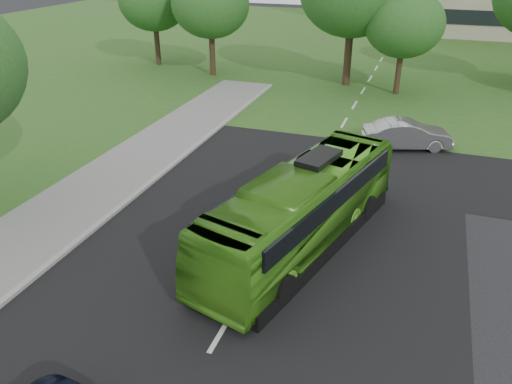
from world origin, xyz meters
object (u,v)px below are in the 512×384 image
tree_park_c (405,24)px  tree_park_f (153,0)px  sedan (407,135)px  tree_park_a (210,4)px  bus (302,209)px

tree_park_c → tree_park_f: 22.00m
tree_park_f → sedan: 27.64m
tree_park_c → sedan: bearing=-82.1°
tree_park_f → sedan: size_ratio=1.72×
tree_park_a → tree_park_f: bearing=162.8°
tree_park_a → tree_park_c: tree_park_a is taller
tree_park_c → sedan: tree_park_c is taller
tree_park_a → sedan: tree_park_a is taller
tree_park_c → sedan: 12.03m
bus → sedan: 11.93m
tree_park_f → tree_park_a: bearing=-17.2°
tree_park_a → tree_park_c: bearing=-3.2°
tree_park_f → sedan: tree_park_f is taller
sedan → tree_park_f: bearing=39.8°
tree_park_a → sedan: size_ratio=1.76×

